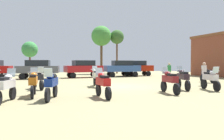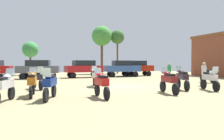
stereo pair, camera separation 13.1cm
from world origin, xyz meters
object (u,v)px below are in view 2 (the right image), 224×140
Objects in this scene: car_3 at (84,68)px; motorcycle_1 at (182,78)px; motorcycle_8 at (207,74)px; motorcycle_12 at (101,83)px; tree_5 at (102,36)px; car_2 at (38,68)px; car_4 at (122,67)px; motorcycle_5 at (37,78)px; motorcycle_9 at (50,84)px; motorcycle_2 at (32,82)px; motorcycle_10 at (210,79)px; tree_4 at (117,38)px; motorcycle_6 at (95,77)px; tree_2 at (30,50)px; person_1 at (204,72)px; motorcycle_7 at (169,80)px; person_2 at (169,71)px; car_1 at (136,67)px; motorcycle_3 at (5,86)px.

motorcycle_1 is at bearing -172.36° from car_3.
motorcycle_12 is at bearing -146.33° from motorcycle_8.
tree_5 is at bearing 112.06° from motorcycle_8.
motorcycle_8 is at bearing -113.27° from car_2.
tree_5 is at bearing 5.59° from car_4.
motorcycle_5 is 11.57m from car_3.
motorcycle_8 is 14.26m from motorcycle_9.
motorcycle_10 reaches higher than motorcycle_2.
motorcycle_9 is at bearing -117.52° from tree_4.
motorcycle_2 is at bearing 151.43° from car_3.
tree_4 is at bearing -48.41° from car_3.
motorcycle_6 is at bearing 159.62° from motorcycle_1.
motorcycle_2 is 0.49× the size of car_2.
tree_2 reaches higher than motorcycle_5.
motorcycle_2 is (-8.92, 0.16, -0.01)m from motorcycle_1.
car_3 is 13.73m from person_1.
motorcycle_7 is 0.28× the size of tree_5.
motorcycle_10 is at bearing -176.18° from car_4.
motorcycle_6 is at bearing 22.16° from person_1.
car_4 is at bearing -120.11° from person_2.
motorcycle_8 is 0.99× the size of motorcycle_9.
car_1 is 2.57× the size of person_1.
car_4 is (11.44, 14.94, 0.46)m from motorcycle_3.
motorcycle_3 is 0.45× the size of tree_2.
motorcycle_9 reaches higher than motorcycle_3.
tree_2 is at bearing -21.69° from person_1.
motorcycle_1 is at bearing 144.45° from motorcycle_5.
motorcycle_3 is 7.14m from motorcycle_6.
motorcycle_8 is at bearing 17.13° from motorcycle_2.
motorcycle_10 is at bearing -1.81° from motorcycle_2.
car_2 is at bearing 154.67° from motorcycle_8.
motorcycle_5 is at bearing 138.95° from car_1.
motorcycle_6 is at bearing 57.36° from motorcycle_3.
motorcycle_7 is at bearing 15.28° from person_2.
motorcycle_3 is 11.45m from motorcycle_10.
motorcycle_2 reaches higher than motorcycle_12.
motorcycle_5 is 16.87m from car_1.
motorcycle_9 is 0.30× the size of tree_4.
car_4 is 8.03m from person_2.
tree_4 is (3.79, 21.72, 5.08)m from motorcycle_1.
motorcycle_3 is at bearing -174.70° from car_2.
motorcycle_2 is 0.30× the size of tree_5.
motorcycle_1 is 0.47× the size of car_4.
tree_2 is (-0.79, 18.02, 2.85)m from motorcycle_5.
motorcycle_1 is 8.21m from motorcycle_9.
motorcycle_8 is at bearing 97.17° from person_2.
motorcycle_3 is at bearing -115.89° from tree_5.
motorcycle_12 is at bearing 158.36° from car_4.
motorcycle_7 is 8.36m from person_2.
person_1 reaches higher than motorcycle_2.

